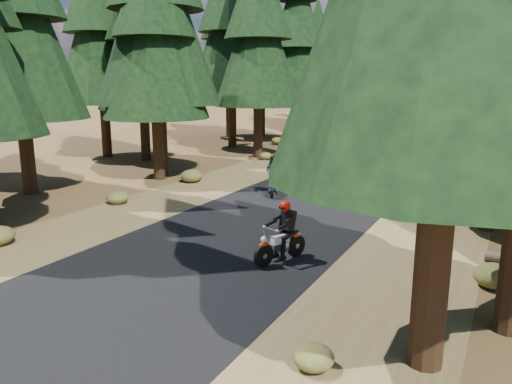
% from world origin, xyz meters
% --- Properties ---
extents(ground, '(120.00, 120.00, 0.00)m').
position_xyz_m(ground, '(0.00, 0.00, 0.00)').
color(ground, '#4A351A').
rests_on(ground, ground).
extents(road, '(6.00, 100.00, 0.01)m').
position_xyz_m(road, '(0.00, 5.00, 0.01)').
color(road, black).
rests_on(road, ground).
extents(shoulder_l, '(3.20, 100.00, 0.01)m').
position_xyz_m(shoulder_l, '(-4.60, 5.00, 0.00)').
color(shoulder_l, brown).
rests_on(shoulder_l, ground).
extents(shoulder_r, '(3.20, 100.00, 0.01)m').
position_xyz_m(shoulder_r, '(4.60, 5.00, 0.00)').
color(shoulder_r, brown).
rests_on(shoulder_r, ground).
extents(pine_forest, '(34.59, 55.08, 16.32)m').
position_xyz_m(pine_forest, '(-0.02, 21.05, 7.89)').
color(pine_forest, black).
rests_on(pine_forest, ground).
extents(understory_shrubs, '(15.47, 31.45, 0.61)m').
position_xyz_m(understory_shrubs, '(0.84, 7.04, 0.26)').
color(understory_shrubs, '#474C1E').
rests_on(understory_shrubs, ground).
extents(rider_lead, '(1.06, 1.74, 1.49)m').
position_xyz_m(rider_lead, '(1.82, -0.71, 0.50)').
color(rider_lead, silver).
rests_on(rider_lead, road).
extents(rider_follow, '(1.11, 1.79, 1.53)m').
position_xyz_m(rider_follow, '(-1.42, 5.64, 0.52)').
color(rider_follow, '#920B09').
rests_on(rider_follow, road).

